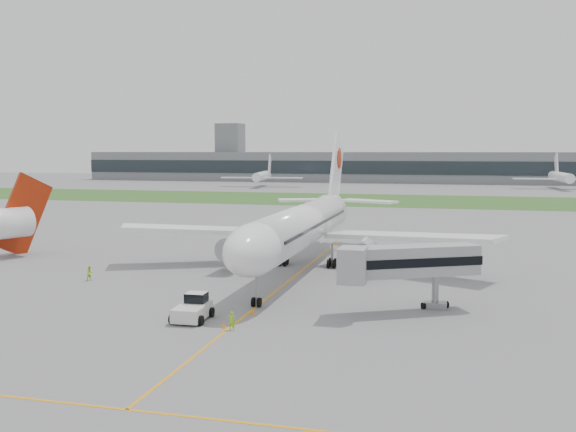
% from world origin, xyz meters
% --- Properties ---
extents(ground, '(600.00, 600.00, 0.00)m').
position_xyz_m(ground, '(0.00, 0.00, 0.00)').
color(ground, gray).
rests_on(ground, ground).
extents(apron_markings, '(70.00, 70.00, 0.04)m').
position_xyz_m(apron_markings, '(0.00, -5.00, 0.00)').
color(apron_markings, orange).
rests_on(apron_markings, ground).
extents(grass_strip, '(600.00, 50.00, 0.02)m').
position_xyz_m(grass_strip, '(0.00, 120.00, 0.01)').
color(grass_strip, '#325C22').
rests_on(grass_strip, ground).
extents(terminal_building, '(320.00, 22.30, 14.00)m').
position_xyz_m(terminal_building, '(0.00, 229.87, 7.00)').
color(terminal_building, gray).
rests_on(terminal_building, ground).
extents(control_tower, '(12.00, 12.00, 56.00)m').
position_xyz_m(control_tower, '(-90.00, 232.00, 0.00)').
color(control_tower, gray).
rests_on(control_tower, ground).
extents(airliner, '(48.13, 53.95, 17.88)m').
position_xyz_m(airliner, '(0.00, 4.87, 5.66)').
color(airliner, white).
rests_on(airliner, ground).
extents(pushback_tug, '(3.10, 4.43, 2.21)m').
position_xyz_m(pushback_tug, '(-4.02, -20.71, 1.02)').
color(pushback_tug, silver).
rests_on(pushback_tug, ground).
extents(jet_bridge, '(12.73, 9.35, 6.27)m').
position_xyz_m(jet_bridge, '(13.52, -13.60, 4.64)').
color(jet_bridge, gray).
rests_on(jet_bridge, ground).
extents(safety_cone_left, '(0.37, 0.37, 0.51)m').
position_xyz_m(safety_cone_left, '(-0.50, -22.71, 0.26)').
color(safety_cone_left, orange).
rests_on(safety_cone_left, ground).
extents(safety_cone_right, '(0.39, 0.39, 0.53)m').
position_xyz_m(safety_cone_right, '(0.50, -17.85, 0.27)').
color(safety_cone_right, orange).
rests_on(safety_cone_right, ground).
extents(ground_crew_near, '(0.64, 0.48, 1.60)m').
position_xyz_m(ground_crew_near, '(0.37, -23.09, 0.80)').
color(ground_crew_near, '#8ED623').
rests_on(ground_crew_near, ground).
extents(ground_crew_far, '(0.97, 1.03, 1.68)m').
position_xyz_m(ground_crew_far, '(-22.01, -7.89, 0.84)').
color(ground_crew_far, '#B5FD2A').
rests_on(ground_crew_far, ground).
extents(neighbor_aircraft, '(7.39, 15.20, 12.34)m').
position_xyz_m(neighbor_aircraft, '(-41.97, 2.53, 4.89)').
color(neighbor_aircraft, '#9F2209').
rests_on(neighbor_aircraft, ground).
extents(distant_aircraft_left, '(37.05, 33.72, 12.71)m').
position_xyz_m(distant_aircraft_left, '(-57.45, 178.24, 0.00)').
color(distant_aircraft_left, white).
rests_on(distant_aircraft_left, ground).
extents(distant_aircraft_right, '(36.35, 32.44, 13.36)m').
position_xyz_m(distant_aircraft_right, '(57.92, 191.84, 0.00)').
color(distant_aircraft_right, white).
rests_on(distant_aircraft_right, ground).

